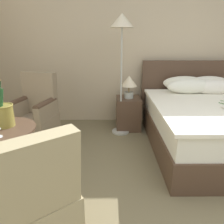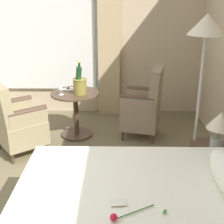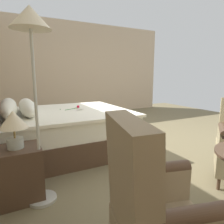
{
  "view_description": "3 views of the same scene",
  "coord_description": "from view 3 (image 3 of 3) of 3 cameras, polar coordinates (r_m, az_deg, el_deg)",
  "views": [
    {
      "loc": [
        -1.19,
        -1.26,
        1.48
      ],
      "look_at": [
        -1.18,
        0.86,
        0.77
      ],
      "focal_mm": 35.0,
      "sensor_mm": 36.0,
      "label": 1
    },
    {
      "loc": [
        1.95,
        1.25,
        2.0
      ],
      "look_at": [
        -0.77,
        1.21,
        0.95
      ],
      "focal_mm": 50.0,
      "sensor_mm": 36.0,
      "label": 2
    },
    {
      "loc": [
        -2.96,
        2.28,
        1.23
      ],
      "look_at": [
        -1.04,
        1.3,
        0.84
      ],
      "focal_mm": 32.0,
      "sensor_mm": 36.0,
      "label": 3
    }
  ],
  "objects": [
    {
      "name": "floor_lamp_brass",
      "position": [
        1.97,
        -22.05,
        18.59
      ],
      "size": [
        0.35,
        0.35,
        1.82
      ],
      "color": "#B9BBB1",
      "rests_on": "ground"
    },
    {
      "name": "bedside_lamp",
      "position": [
        2.12,
        -26.31,
        -2.95
      ],
      "size": [
        0.27,
        0.27,
        0.37
      ],
      "color": "#ADB5AC",
      "rests_on": "nightstand"
    },
    {
      "name": "armchair_by_window",
      "position": [
        1.23,
        12.83,
        -28.79
      ],
      "size": [
        0.63,
        0.64,
        1.04
      ],
      "color": "#4C3728",
      "rests_on": "ground"
    },
    {
      "name": "ground_plane",
      "position": [
        3.94,
        10.08,
        -8.07
      ],
      "size": [
        8.08,
        8.08,
        0.0
      ],
      "primitive_type": "plane",
      "color": "#726749"
    },
    {
      "name": "bed",
      "position": [
        3.38,
        -14.26,
        -4.68
      ],
      "size": [
        1.76,
        2.05,
        1.13
      ],
      "color": "#4C3728",
      "rests_on": "ground"
    },
    {
      "name": "wall_far_side",
      "position": [
        6.71,
        -7.39,
        11.99
      ],
      "size": [
        0.12,
        5.45,
        2.87
      ],
      "color": "#CBB293",
      "rests_on": "ground"
    },
    {
      "name": "nightstand",
      "position": [
        2.28,
        -25.24,
        -15.65
      ],
      "size": [
        0.43,
        0.45,
        0.54
      ],
      "color": "#4C3728",
      "rests_on": "ground"
    }
  ]
}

